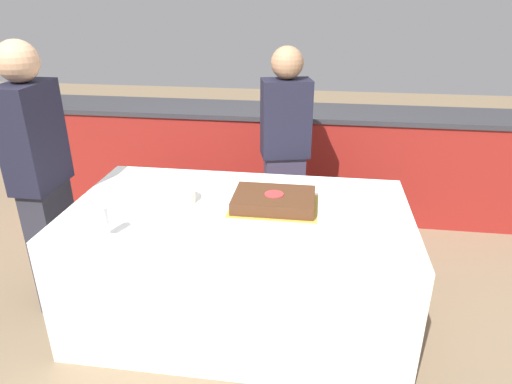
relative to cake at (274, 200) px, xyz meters
name	(u,v)px	position (x,y,z in m)	size (l,w,h in m)	color
ground_plane	(241,315)	(-0.19, -0.04, -0.79)	(14.00, 14.00, 0.00)	#7A664C
back_counter	(271,159)	(-0.19, 1.56, -0.32)	(4.40, 0.58, 0.92)	maroon
dining_table	(240,264)	(-0.19, -0.04, -0.41)	(1.88, 1.05, 0.75)	white
cake	(274,200)	(0.00, 0.00, 0.00)	(0.49, 0.36, 0.08)	gold
plate_stack	(177,196)	(-0.56, -0.01, 0.00)	(0.22, 0.22, 0.07)	white
wine_glass	(103,217)	(-0.78, -0.46, 0.07)	(0.06, 0.06, 0.16)	white
side_plate_near_cake	(265,182)	(-0.09, 0.34, -0.03)	(0.21, 0.21, 0.00)	white
person_cutting_cake	(285,155)	(0.00, 0.70, 0.02)	(0.36, 0.27, 1.54)	#383347
person_seated_left	(42,178)	(-1.35, -0.04, 0.07)	(0.22, 0.36, 1.63)	#282833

